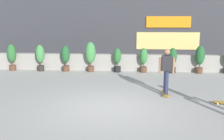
% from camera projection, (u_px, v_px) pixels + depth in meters
% --- Properties ---
extents(ground_plane, '(48.00, 48.00, 0.00)m').
position_uv_depth(ground_plane, '(108.00, 107.00, 7.89)').
color(ground_plane, '#B2AFA8').
extents(planter_wall, '(18.00, 0.40, 0.90)m').
position_uv_depth(planter_wall, '(118.00, 62.00, 13.67)').
color(planter_wall, gray).
rests_on(planter_wall, ground).
extents(building_backdrop, '(20.00, 2.08, 6.50)m').
position_uv_depth(building_backdrop, '(122.00, 12.00, 17.05)').
color(building_backdrop, '#38383D').
rests_on(building_backdrop, ground).
extents(potted_plant_0, '(0.49, 0.49, 1.45)m').
position_uv_depth(potted_plant_0, '(12.00, 55.00, 13.59)').
color(potted_plant_0, brown).
rests_on(potted_plant_0, ground).
extents(potted_plant_1, '(0.47, 0.47, 1.42)m').
position_uv_depth(potted_plant_1, '(40.00, 56.00, 13.48)').
color(potted_plant_1, '#2D2823').
rests_on(potted_plant_1, ground).
extents(potted_plant_2, '(0.46, 0.46, 1.39)m').
position_uv_depth(potted_plant_2, '(66.00, 57.00, 13.38)').
color(potted_plant_2, brown).
rests_on(potted_plant_2, ground).
extents(potted_plant_3, '(0.56, 0.56, 1.59)m').
position_uv_depth(potted_plant_3, '(90.00, 54.00, 13.25)').
color(potted_plant_3, brown).
rests_on(potted_plant_3, ground).
extents(potted_plant_4, '(0.40, 0.40, 1.27)m').
position_uv_depth(potted_plant_4, '(117.00, 59.00, 13.19)').
color(potted_plant_4, black).
rests_on(potted_plant_4, ground).
extents(potted_plant_5, '(0.41, 0.41, 1.29)m').
position_uv_depth(potted_plant_5, '(144.00, 59.00, 13.08)').
color(potted_plant_5, brown).
rests_on(potted_plant_5, ground).
extents(potted_plant_6, '(0.42, 0.42, 1.31)m').
position_uv_depth(potted_plant_6, '(173.00, 59.00, 12.97)').
color(potted_plant_6, '#2D2823').
rests_on(potted_plant_6, ground).
extents(potted_plant_7, '(0.48, 0.48, 1.44)m').
position_uv_depth(potted_plant_7, '(200.00, 57.00, 12.84)').
color(potted_plant_7, brown).
rests_on(potted_plant_7, ground).
extents(skater_foreground, '(0.56, 0.81, 1.70)m').
position_uv_depth(skater_foreground, '(166.00, 70.00, 9.03)').
color(skater_foreground, '#BF8C26').
rests_on(skater_foreground, ground).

